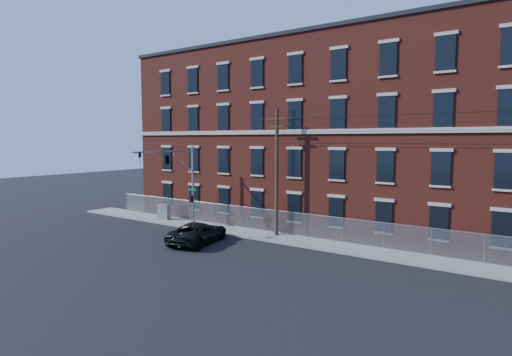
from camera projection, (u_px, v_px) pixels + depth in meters
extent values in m
plane|color=black|center=(211.00, 247.00, 30.45)|extent=(140.00, 140.00, 0.00)
cube|color=#9A9791|center=(401.00, 257.00, 27.67)|extent=(65.00, 3.00, 0.12)
cube|color=maroon|center=(437.00, 136.00, 34.30)|extent=(55.00, 14.00, 16.00)
cube|color=black|center=(441.00, 33.00, 33.56)|extent=(55.30, 14.30, 0.30)
cube|color=#AEA491|center=(413.00, 130.00, 28.49)|extent=(55.00, 0.18, 0.35)
cube|color=black|center=(168.00, 194.00, 42.67)|extent=(1.20, 0.10, 2.20)
cube|color=black|center=(167.00, 158.00, 42.34)|extent=(1.20, 0.10, 2.20)
cube|color=black|center=(166.00, 120.00, 41.99)|extent=(1.20, 0.10, 2.20)
cube|color=black|center=(165.00, 83.00, 41.67)|extent=(1.20, 0.10, 2.20)
cube|color=black|center=(194.00, 197.00, 40.57)|extent=(1.20, 0.10, 2.20)
cube|color=black|center=(194.00, 159.00, 40.25)|extent=(1.20, 0.10, 2.20)
cube|color=black|center=(193.00, 119.00, 39.90)|extent=(1.20, 0.10, 2.20)
cube|color=black|center=(193.00, 80.00, 39.58)|extent=(1.20, 0.10, 2.20)
cube|color=black|center=(224.00, 200.00, 38.48)|extent=(1.20, 0.10, 2.20)
cube|color=black|center=(224.00, 161.00, 38.15)|extent=(1.20, 0.10, 2.20)
cube|color=black|center=(223.00, 118.00, 37.81)|extent=(1.20, 0.10, 2.20)
cube|color=black|center=(223.00, 77.00, 37.48)|extent=(1.20, 0.10, 2.20)
cube|color=black|center=(257.00, 204.00, 36.39)|extent=(1.20, 0.10, 2.20)
cube|color=black|center=(257.00, 162.00, 36.06)|extent=(1.20, 0.10, 2.20)
cube|color=black|center=(257.00, 117.00, 35.72)|extent=(1.20, 0.10, 2.20)
cube|color=black|center=(257.00, 73.00, 35.39)|extent=(1.20, 0.10, 2.20)
cube|color=black|center=(294.00, 208.00, 34.29)|extent=(1.20, 0.10, 2.20)
cube|color=black|center=(294.00, 163.00, 33.97)|extent=(1.20, 0.10, 2.20)
cube|color=black|center=(295.00, 115.00, 33.62)|extent=(1.20, 0.10, 2.20)
cube|color=black|center=(295.00, 69.00, 33.30)|extent=(1.20, 0.10, 2.20)
cube|color=black|center=(336.00, 212.00, 32.20)|extent=(1.20, 0.10, 2.20)
cube|color=black|center=(337.00, 165.00, 31.88)|extent=(1.20, 0.10, 2.20)
cube|color=black|center=(338.00, 114.00, 31.53)|extent=(1.20, 0.10, 2.20)
cube|color=black|center=(339.00, 65.00, 31.21)|extent=(1.20, 0.10, 2.20)
cube|color=black|center=(384.00, 217.00, 30.11)|extent=(1.20, 0.10, 2.20)
cube|color=black|center=(385.00, 167.00, 29.78)|extent=(1.20, 0.10, 2.20)
cube|color=black|center=(387.00, 112.00, 29.44)|extent=(1.20, 0.10, 2.20)
cube|color=black|center=(388.00, 59.00, 29.11)|extent=(1.20, 0.10, 2.20)
cube|color=black|center=(439.00, 223.00, 28.02)|extent=(1.20, 0.10, 2.20)
cube|color=black|center=(441.00, 169.00, 27.69)|extent=(1.20, 0.10, 2.20)
cube|color=black|center=(443.00, 110.00, 27.35)|extent=(1.20, 0.10, 2.20)
cube|color=black|center=(445.00, 53.00, 27.02)|extent=(1.20, 0.10, 2.20)
cube|color=black|center=(502.00, 229.00, 25.92)|extent=(1.20, 0.10, 2.20)
cube|color=black|center=(506.00, 171.00, 25.60)|extent=(1.20, 0.10, 2.20)
cube|color=black|center=(509.00, 107.00, 25.25)|extent=(1.20, 0.10, 2.20)
cube|color=black|center=(512.00, 46.00, 24.93)|extent=(1.20, 0.10, 2.20)
cube|color=#A5A8AD|center=(407.00, 238.00, 28.65)|extent=(59.00, 0.02, 1.80)
cylinder|color=#9EA0A5|center=(408.00, 225.00, 28.57)|extent=(59.00, 0.04, 0.04)
cylinder|color=#9EA0A5|center=(126.00, 202.00, 45.48)|extent=(0.06, 0.06, 1.85)
cylinder|color=#9EA0A5|center=(146.00, 204.00, 43.71)|extent=(0.06, 0.06, 1.85)
cylinder|color=#9EA0A5|center=(167.00, 207.00, 41.94)|extent=(0.06, 0.06, 1.85)
cylinder|color=#9EA0A5|center=(190.00, 210.00, 40.17)|extent=(0.06, 0.06, 1.85)
cylinder|color=#9EA0A5|center=(215.00, 213.00, 38.40)|extent=(0.06, 0.06, 1.85)
cylinder|color=#9EA0A5|center=(242.00, 217.00, 36.62)|extent=(0.06, 0.06, 1.85)
cylinder|color=#9EA0A5|center=(272.00, 221.00, 34.85)|extent=(0.06, 0.06, 1.85)
cylinder|color=#9EA0A5|center=(306.00, 225.00, 33.08)|extent=(0.06, 0.06, 1.85)
cylinder|color=#9EA0A5|center=(343.00, 230.00, 31.31)|extent=(0.06, 0.06, 1.85)
cylinder|color=#9EA0A5|center=(384.00, 235.00, 29.53)|extent=(0.06, 0.06, 1.85)
cylinder|color=#9EA0A5|center=(431.00, 242.00, 27.76)|extent=(0.06, 0.06, 1.85)
cylinder|color=#9EA0A5|center=(485.00, 249.00, 25.99)|extent=(0.06, 0.06, 1.85)
cylinder|color=#9EA0A5|center=(193.00, 186.00, 37.22)|extent=(0.22, 0.22, 7.00)
cylinder|color=#9EA0A5|center=(193.00, 223.00, 37.52)|extent=(0.50, 0.50, 0.40)
cylinder|color=#9EA0A5|center=(165.00, 152.00, 34.28)|extent=(0.14, 6.50, 0.14)
cylinder|color=#9EA0A5|center=(183.00, 163.00, 36.05)|extent=(0.08, 2.18, 1.56)
cube|color=#0C592D|center=(192.00, 190.00, 37.09)|extent=(0.90, 0.03, 0.22)
cube|color=black|center=(191.00, 199.00, 37.11)|extent=(0.25, 0.25, 0.60)
imported|color=black|center=(140.00, 160.00, 32.25)|extent=(0.16, 0.20, 1.00)
imported|color=black|center=(167.00, 158.00, 34.54)|extent=(0.53, 2.48, 1.00)
cylinder|color=#473123|center=(277.00, 172.00, 33.41)|extent=(0.28, 0.28, 10.00)
cube|color=#473123|center=(277.00, 119.00, 33.03)|extent=(1.80, 0.12, 0.12)
cube|color=#473123|center=(277.00, 126.00, 33.09)|extent=(1.40, 0.12, 0.12)
imported|color=black|center=(198.00, 233.00, 31.57)|extent=(3.72, 6.03, 1.56)
cube|color=gray|center=(164.00, 212.00, 40.28)|extent=(1.24, 0.79, 1.43)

